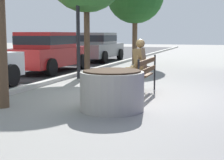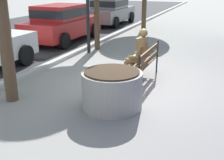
{
  "view_description": "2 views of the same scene",
  "coord_description": "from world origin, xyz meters",
  "px_view_note": "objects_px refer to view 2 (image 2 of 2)",
  "views": [
    {
      "loc": [
        -7.7,
        -2.1,
        1.5
      ],
      "look_at": [
        -1.57,
        -0.04,
        0.6
      ],
      "focal_mm": 53.56,
      "sensor_mm": 36.0,
      "label": 1
    },
    {
      "loc": [
        -6.7,
        -2.1,
        2.53
      ],
      "look_at": [
        -1.57,
        -0.04,
        0.6
      ],
      "focal_mm": 45.91,
      "sensor_mm": 36.0,
      "label": 2
    }
  ],
  "objects_px": {
    "park_bench": "(143,62)",
    "bronze_statue_seated": "(137,55)",
    "concrete_planter": "(112,89)",
    "parked_car_grey": "(110,10)",
    "parked_car_red": "(62,22)"
  },
  "relations": [
    {
      "from": "concrete_planter",
      "to": "parked_car_grey",
      "type": "xyz_separation_m",
      "value": [
        11.07,
        4.56,
        0.45
      ]
    },
    {
      "from": "concrete_planter",
      "to": "parked_car_grey",
      "type": "height_order",
      "value": "parked_car_grey"
    },
    {
      "from": "bronze_statue_seated",
      "to": "parked_car_red",
      "type": "xyz_separation_m",
      "value": [
        3.63,
        4.5,
        0.17
      ]
    },
    {
      "from": "park_bench",
      "to": "concrete_planter",
      "type": "distance_m",
      "value": 1.79
    },
    {
      "from": "park_bench",
      "to": "bronze_statue_seated",
      "type": "relative_size",
      "value": 1.32
    },
    {
      "from": "park_bench",
      "to": "bronze_statue_seated",
      "type": "distance_m",
      "value": 0.3
    },
    {
      "from": "concrete_planter",
      "to": "parked_car_grey",
      "type": "bearing_deg",
      "value": 22.38
    },
    {
      "from": "bronze_statue_seated",
      "to": "parked_car_grey",
      "type": "height_order",
      "value": "parked_car_grey"
    },
    {
      "from": "concrete_planter",
      "to": "parked_car_red",
      "type": "bearing_deg",
      "value": 39.28
    },
    {
      "from": "park_bench",
      "to": "parked_car_red",
      "type": "xyz_separation_m",
      "value": [
        3.8,
        4.71,
        0.3
      ]
    },
    {
      "from": "concrete_planter",
      "to": "bronze_statue_seated",
      "type": "bearing_deg",
      "value": 1.84
    },
    {
      "from": "park_bench",
      "to": "concrete_planter",
      "type": "bearing_deg",
      "value": 175.2
    },
    {
      "from": "park_bench",
      "to": "parked_car_grey",
      "type": "bearing_deg",
      "value": 26.87
    },
    {
      "from": "bronze_statue_seated",
      "to": "parked_car_grey",
      "type": "relative_size",
      "value": 0.33
    },
    {
      "from": "bronze_statue_seated",
      "to": "concrete_planter",
      "type": "height_order",
      "value": "bronze_statue_seated"
    }
  ]
}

